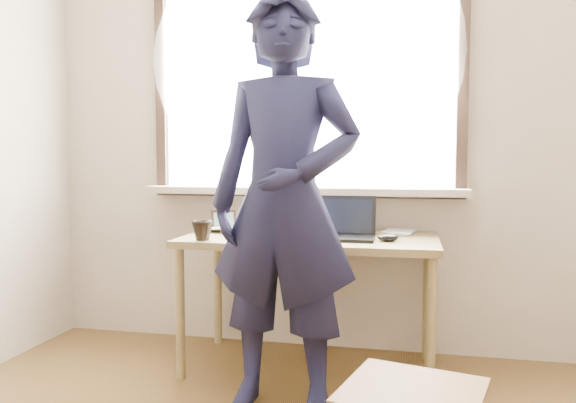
% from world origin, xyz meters
% --- Properties ---
extents(desk, '(1.32, 0.66, 0.71)m').
position_xyz_m(desk, '(-0.10, 1.63, 0.63)').
color(desk, olive).
rests_on(desk, ground).
extents(laptop, '(0.32, 0.26, 0.21)m').
position_xyz_m(laptop, '(0.08, 1.60, 0.76)').
color(laptop, black).
rests_on(laptop, desk).
extents(mug_white, '(0.14, 0.14, 0.09)m').
position_xyz_m(mug_white, '(-0.24, 1.76, 0.75)').
color(mug_white, white).
rests_on(mug_white, desk).
extents(mug_dark, '(0.14, 0.14, 0.10)m').
position_xyz_m(mug_dark, '(-0.60, 1.38, 0.75)').
color(mug_dark, black).
rests_on(mug_dark, desk).
extents(mouse, '(0.10, 0.07, 0.04)m').
position_xyz_m(mouse, '(0.31, 1.53, 0.72)').
color(mouse, black).
rests_on(mouse, desk).
extents(desk_clutter, '(0.79, 0.52, 0.03)m').
position_xyz_m(desk_clutter, '(-0.25, 1.79, 0.72)').
color(desk_clutter, '#325EA2').
rests_on(desk_clutter, desk).
extents(book_a, '(0.20, 0.26, 0.02)m').
position_xyz_m(book_a, '(-0.50, 1.89, 0.72)').
color(book_a, white).
rests_on(book_a, desk).
extents(book_b, '(0.19, 0.24, 0.02)m').
position_xyz_m(book_b, '(0.27, 1.86, 0.71)').
color(book_b, white).
rests_on(book_b, desk).
extents(picture_frame, '(0.13, 0.07, 0.11)m').
position_xyz_m(picture_frame, '(-0.61, 1.73, 0.76)').
color(picture_frame, black).
rests_on(picture_frame, desk).
extents(person, '(0.69, 0.47, 1.83)m').
position_xyz_m(person, '(-0.13, 1.14, 0.92)').
color(person, black).
rests_on(person, ground).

